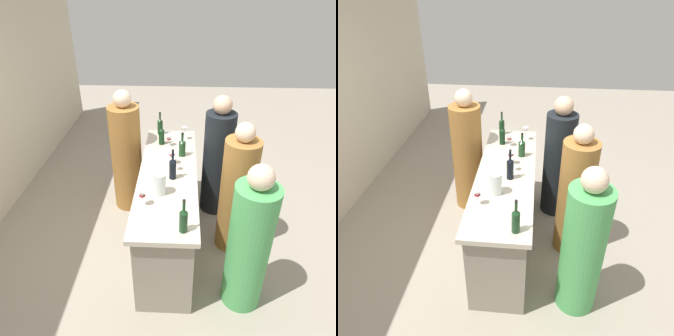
{
  "view_description": "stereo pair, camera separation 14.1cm",
  "coord_description": "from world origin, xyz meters",
  "views": [
    {
      "loc": [
        -2.78,
        -0.13,
        2.7
      ],
      "look_at": [
        0.0,
        0.0,
        0.99
      ],
      "focal_mm": 33.77,
      "sensor_mm": 36.0,
      "label": 1
    },
    {
      "loc": [
        -2.77,
        -0.27,
        2.7
      ],
      "look_at": [
        0.0,
        0.0,
        0.99
      ],
      "focal_mm": 33.77,
      "sensor_mm": 36.0,
      "label": 2
    }
  ],
  "objects": [
    {
      "name": "ground_plane",
      "position": [
        0.0,
        0.0,
        0.0
      ],
      "size": [
        12.0,
        12.0,
        0.0
      ],
      "primitive_type": "plane",
      "color": "#9E9384"
    },
    {
      "name": "bar_counter",
      "position": [
        0.0,
        0.0,
        0.47
      ],
      "size": [
        2.04,
        0.6,
        0.94
      ],
      "color": "gray",
      "rests_on": "ground"
    },
    {
      "name": "wine_bottle_leftmost_olive_green",
      "position": [
        -0.88,
        -0.16,
        1.06
      ],
      "size": [
        0.07,
        0.07,
        0.31
      ],
      "color": "#193D1E",
      "rests_on": "bar_counter"
    },
    {
      "name": "wine_bottle_second_left_near_black",
      "position": [
        -0.11,
        -0.05,
        1.06
      ],
      "size": [
        0.07,
        0.07,
        0.32
      ],
      "color": "black",
      "rests_on": "bar_counter"
    },
    {
      "name": "wine_bottle_center_olive_green",
      "position": [
        0.36,
        -0.14,
        1.05
      ],
      "size": [
        0.08,
        0.08,
        0.28
      ],
      "color": "#193D1E",
      "rests_on": "bar_counter"
    },
    {
      "name": "wine_bottle_second_right_dark_green",
      "position": [
        0.64,
        0.11,
        1.05
      ],
      "size": [
        0.07,
        0.07,
        0.3
      ],
      "color": "black",
      "rests_on": "bar_counter"
    },
    {
      "name": "wine_bottle_rightmost_olive_green",
      "position": [
        0.92,
        0.14,
        1.05
      ],
      "size": [
        0.07,
        0.07,
        0.29
      ],
      "color": "#193D1E",
      "rests_on": "bar_counter"
    },
    {
      "name": "wine_glass_near_left",
      "position": [
        0.78,
        -0.17,
        1.06
      ],
      "size": [
        0.07,
        0.07,
        0.17
      ],
      "color": "white",
      "rests_on": "bar_counter"
    },
    {
      "name": "wine_glass_near_center",
      "position": [
        0.04,
        -0.06,
        1.04
      ],
      "size": [
        0.07,
        0.07,
        0.15
      ],
      "color": "white",
      "rests_on": "bar_counter"
    },
    {
      "name": "wine_glass_near_right",
      "position": [
        0.17,
        -0.04,
        1.04
      ],
      "size": [
        0.07,
        0.07,
        0.15
      ],
      "color": "white",
      "rests_on": "bar_counter"
    },
    {
      "name": "wine_glass_far_left",
      "position": [
        0.6,
        0.02,
        1.03
      ],
      "size": [
        0.07,
        0.07,
        0.14
      ],
      "color": "white",
      "rests_on": "bar_counter"
    },
    {
      "name": "wine_glass_far_center",
      "position": [
        -0.56,
        0.2,
        1.05
      ],
      "size": [
        0.07,
        0.07,
        0.16
      ],
      "color": "white",
      "rests_on": "bar_counter"
    },
    {
      "name": "water_pitcher",
      "position": [
        -0.38,
        0.06,
        1.05
      ],
      "size": [
        0.12,
        0.12,
        0.22
      ],
      "color": "silver",
      "rests_on": "bar_counter"
    },
    {
      "name": "person_left_guest",
      "position": [
        0.64,
        -0.59,
        0.72
      ],
      "size": [
        0.46,
        0.46,
        1.56
      ],
      "rotation": [
        0.0,
        0.0,
        1.27
      ],
      "color": "black",
      "rests_on": "ground"
    },
    {
      "name": "person_center_guest",
      "position": [
        -0.03,
        -0.74,
        0.7
      ],
      "size": [
        0.41,
        0.41,
        1.52
      ],
      "rotation": [
        0.0,
        0.0,
        1.43
      ],
      "color": "#9E6B33",
      "rests_on": "ground"
    },
    {
      "name": "person_right_guest",
      "position": [
        -0.77,
        -0.74,
        0.69
      ],
      "size": [
        0.47,
        0.47,
        1.51
      ],
      "rotation": [
        0.0,
        0.0,
        1.9
      ],
      "color": "#4CA559",
      "rests_on": "ground"
    },
    {
      "name": "person_server_behind",
      "position": [
        0.67,
        0.56,
        0.73
      ],
      "size": [
        0.39,
        0.39,
        1.59
      ],
      "rotation": [
        0.0,
        0.0,
        -1.56
      ],
      "color": "#9E6B33",
      "rests_on": "ground"
    }
  ]
}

